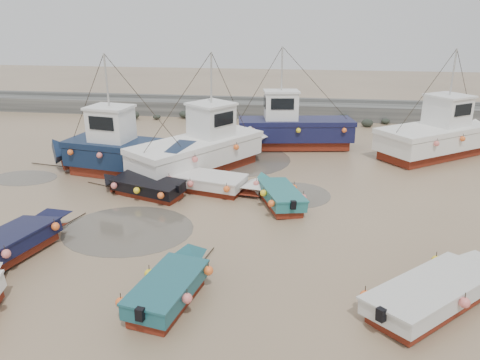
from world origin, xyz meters
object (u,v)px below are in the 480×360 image
object	(u,v)px
dinghy_2	(173,282)
cabin_boat_3	(440,134)
dinghy_5	(215,181)
dinghy_4	(142,184)
dinghy_1	(8,243)
cabin_boat_1	(206,147)
dinghy_6	(278,192)
cabin_boat_2	(286,127)
cabin_boat_0	(118,150)
dinghy_3	(440,289)
person	(125,175)

from	to	relation	value
dinghy_2	cabin_boat_3	distance (m)	20.63
dinghy_5	cabin_boat_3	size ratio (longest dim) A/B	0.65
dinghy_4	dinghy_5	distance (m)	3.40
dinghy_1	cabin_boat_1	bearing A→B (deg)	79.32
dinghy_6	cabin_boat_2	distance (m)	9.58
dinghy_2	cabin_boat_0	world-z (taller)	cabin_boat_0
dinghy_3	person	world-z (taller)	dinghy_3
dinghy_4	dinghy_6	distance (m)	6.34
cabin_boat_1	dinghy_2	bearing A→B (deg)	-48.90
dinghy_5	cabin_boat_3	xyz separation A→B (m)	(12.07, 8.13, 0.79)
dinghy_6	cabin_boat_0	xyz separation A→B (m)	(-8.58, 2.89, 0.79)
dinghy_2	dinghy_6	distance (m)	8.35
dinghy_1	dinghy_4	distance (m)	6.97
dinghy_4	cabin_boat_1	bearing A→B (deg)	-7.13
dinghy_1	dinghy_4	bearing A→B (deg)	81.48
cabin_boat_1	dinghy_4	bearing A→B (deg)	-83.67
dinghy_5	person	xyz separation A→B (m)	(-5.20, 1.75, -0.55)
cabin_boat_1	cabin_boat_2	bearing A→B (deg)	85.49
cabin_boat_0	cabin_boat_2	size ratio (longest dim) A/B	0.95
dinghy_2	cabin_boat_2	size ratio (longest dim) A/B	0.51
dinghy_6	person	size ratio (longest dim) A/B	3.25
dinghy_1	person	distance (m)	9.12
dinghy_6	dinghy_1	bearing A→B (deg)	-165.67
dinghy_5	cabin_boat_1	xyz separation A→B (m)	(-1.18, 3.33, 0.76)
dinghy_5	cabin_boat_1	world-z (taller)	cabin_boat_1
dinghy_4	cabin_boat_2	world-z (taller)	cabin_boat_2
dinghy_2	cabin_boat_1	world-z (taller)	cabin_boat_1
dinghy_3	cabin_boat_2	world-z (taller)	cabin_boat_2
dinghy_2	dinghy_3	size ratio (longest dim) A/B	0.96
dinghy_6	cabin_boat_0	distance (m)	9.09
dinghy_5	person	distance (m)	5.52
cabin_boat_2	cabin_boat_3	xyz separation A→B (m)	(9.22, -0.42, 0.01)
dinghy_1	cabin_boat_3	distance (m)	23.69
dinghy_6	cabin_boat_0	world-z (taller)	cabin_boat_0
dinghy_1	dinghy_3	xyz separation A→B (m)	(14.11, -0.81, -0.00)
dinghy_2	dinghy_6	world-z (taller)	same
dinghy_3	person	xyz separation A→B (m)	(-13.46, 9.88, -0.53)
dinghy_1	dinghy_3	world-z (taller)	same
dinghy_2	cabin_boat_0	distance (m)	12.45
dinghy_5	person	bearing A→B (deg)	-94.68
dinghy_3	cabin_boat_1	bearing A→B (deg)	175.26
dinghy_5	dinghy_6	xyz separation A→B (m)	(3.04, -0.99, 0.01)
dinghy_3	cabin_boat_1	distance (m)	14.88
person	dinghy_3	bearing A→B (deg)	139.24
dinghy_4	dinghy_1	bearing A→B (deg)	178.23
dinghy_1	cabin_boat_2	size ratio (longest dim) A/B	0.64
dinghy_1	cabin_boat_1	distance (m)	11.66
dinghy_1	cabin_boat_3	world-z (taller)	cabin_boat_3
dinghy_2	cabin_boat_2	bearing A→B (deg)	92.31
dinghy_3	dinghy_4	bearing A→B (deg)	-166.45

